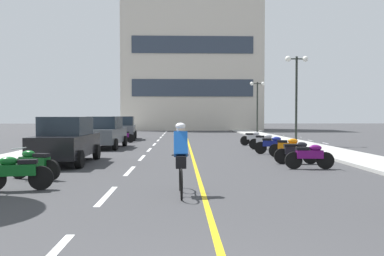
% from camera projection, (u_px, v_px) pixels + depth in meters
% --- Properties ---
extents(ground_plane, '(140.00, 140.00, 0.00)m').
position_uv_depth(ground_plane, '(185.00, 145.00, 23.85)').
color(ground_plane, '#38383A').
extents(curb_left, '(2.40, 72.00, 0.12)m').
position_uv_depth(curb_left, '(82.00, 142.00, 26.63)').
color(curb_left, '#A8A8A3').
rests_on(curb_left, ground).
extents(curb_right, '(2.40, 72.00, 0.12)m').
position_uv_depth(curb_right, '(286.00, 141.00, 27.06)').
color(curb_right, '#A8A8A3').
rests_on(curb_right, ground).
extents(lane_dash_1, '(0.14, 2.20, 0.01)m').
position_uv_depth(lane_dash_1, '(107.00, 196.00, 8.80)').
color(lane_dash_1, silver).
rests_on(lane_dash_1, ground).
extents(lane_dash_2, '(0.14, 2.20, 0.01)m').
position_uv_depth(lane_dash_2, '(130.00, 171.00, 12.80)').
color(lane_dash_2, silver).
rests_on(lane_dash_2, ground).
extents(lane_dash_3, '(0.14, 2.20, 0.01)m').
position_uv_depth(lane_dash_3, '(142.00, 158.00, 16.80)').
color(lane_dash_3, silver).
rests_on(lane_dash_3, ground).
extents(lane_dash_4, '(0.14, 2.20, 0.01)m').
position_uv_depth(lane_dash_4, '(149.00, 150.00, 20.79)').
color(lane_dash_4, silver).
rests_on(lane_dash_4, ground).
extents(lane_dash_5, '(0.14, 2.20, 0.01)m').
position_uv_depth(lane_dash_5, '(154.00, 144.00, 24.79)').
color(lane_dash_5, silver).
rests_on(lane_dash_5, ground).
extents(lane_dash_6, '(0.14, 2.20, 0.01)m').
position_uv_depth(lane_dash_6, '(158.00, 140.00, 28.78)').
color(lane_dash_6, silver).
rests_on(lane_dash_6, ground).
extents(lane_dash_7, '(0.14, 2.20, 0.01)m').
position_uv_depth(lane_dash_7, '(161.00, 137.00, 32.78)').
color(lane_dash_7, silver).
rests_on(lane_dash_7, ground).
extents(lane_dash_8, '(0.14, 2.20, 0.01)m').
position_uv_depth(lane_dash_8, '(163.00, 135.00, 36.78)').
color(lane_dash_8, silver).
rests_on(lane_dash_8, ground).
extents(lane_dash_9, '(0.14, 2.20, 0.01)m').
position_uv_depth(lane_dash_9, '(165.00, 133.00, 40.77)').
color(lane_dash_9, silver).
rests_on(lane_dash_9, ground).
extents(lane_dash_10, '(0.14, 2.20, 0.01)m').
position_uv_depth(lane_dash_10, '(166.00, 132.00, 44.77)').
color(lane_dash_10, silver).
rests_on(lane_dash_10, ground).
extents(lane_dash_11, '(0.14, 2.20, 0.01)m').
position_uv_depth(lane_dash_11, '(167.00, 130.00, 48.77)').
color(lane_dash_11, silver).
rests_on(lane_dash_11, ground).
extents(centre_line_yellow, '(0.12, 66.00, 0.01)m').
position_uv_depth(centre_line_yellow, '(188.00, 142.00, 26.85)').
color(centre_line_yellow, gold).
rests_on(centre_line_yellow, ground).
extents(office_building, '(18.14, 8.34, 17.97)m').
position_uv_depth(office_building, '(192.00, 64.00, 51.69)').
color(office_building, beige).
rests_on(office_building, ground).
extents(street_lamp_mid, '(1.46, 0.36, 5.51)m').
position_uv_depth(street_lamp_mid, '(296.00, 80.00, 23.92)').
color(street_lamp_mid, black).
rests_on(street_lamp_mid, curb_right).
extents(street_lamp_far, '(1.46, 0.36, 5.09)m').
position_uv_depth(street_lamp_far, '(257.00, 96.00, 37.33)').
color(street_lamp_far, black).
rests_on(street_lamp_far, curb_right).
extents(parked_car_near, '(1.94, 4.21, 1.82)m').
position_uv_depth(parked_car_near, '(67.00, 140.00, 14.77)').
color(parked_car_near, black).
rests_on(parked_car_near, ground).
extents(parked_car_mid, '(2.05, 4.26, 1.82)m').
position_uv_depth(parked_car_mid, '(105.00, 132.00, 21.84)').
color(parked_car_mid, black).
rests_on(parked_car_mid, ground).
extents(parked_car_far, '(2.18, 4.32, 1.82)m').
position_uv_depth(parked_car_far, '(124.00, 128.00, 29.77)').
color(parked_car_far, black).
rests_on(parked_car_far, ground).
extents(motorcycle_1, '(1.69, 0.62, 0.92)m').
position_uv_depth(motorcycle_1, '(17.00, 172.00, 9.37)').
color(motorcycle_1, black).
rests_on(motorcycle_1, ground).
extents(motorcycle_2, '(1.64, 0.79, 0.92)m').
position_uv_depth(motorcycle_2, '(34.00, 163.00, 11.02)').
color(motorcycle_2, black).
rests_on(motorcycle_2, ground).
extents(motorcycle_3, '(1.70, 0.60, 0.92)m').
position_uv_depth(motorcycle_3, '(310.00, 156.00, 13.21)').
color(motorcycle_3, black).
rests_on(motorcycle_3, ground).
extents(motorcycle_4, '(1.70, 0.60, 0.92)m').
position_uv_depth(motorcycle_4, '(297.00, 152.00, 14.63)').
color(motorcycle_4, black).
rests_on(motorcycle_4, ground).
extents(motorcycle_5, '(1.66, 0.73, 0.92)m').
position_uv_depth(motorcycle_5, '(288.00, 147.00, 16.92)').
color(motorcycle_5, black).
rests_on(motorcycle_5, ground).
extents(motorcycle_6, '(1.68, 0.67, 0.92)m').
position_uv_depth(motorcycle_6, '(272.00, 144.00, 18.38)').
color(motorcycle_6, black).
rests_on(motorcycle_6, ground).
extents(motorcycle_7, '(1.66, 0.73, 0.92)m').
position_uv_depth(motorcycle_7, '(265.00, 141.00, 20.90)').
color(motorcycle_7, black).
rests_on(motorcycle_7, ground).
extents(motorcycle_8, '(1.68, 0.65, 0.92)m').
position_uv_depth(motorcycle_8, '(253.00, 138.00, 24.01)').
color(motorcycle_8, black).
rests_on(motorcycle_8, ground).
extents(motorcycle_9, '(1.70, 0.60, 0.92)m').
position_uv_depth(motorcycle_9, '(122.00, 136.00, 26.36)').
color(motorcycle_9, black).
rests_on(motorcycle_9, ground).
extents(cyclist_rider, '(0.42, 1.77, 1.71)m').
position_uv_depth(cyclist_rider, '(181.00, 157.00, 8.91)').
color(cyclist_rider, black).
rests_on(cyclist_rider, ground).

